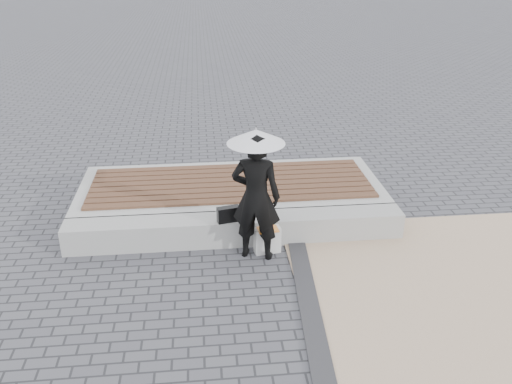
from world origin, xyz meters
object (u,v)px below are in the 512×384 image
Objects in this scene: woman at (256,197)px; parasol at (256,136)px; seating_ledge at (236,229)px; handbag at (228,214)px; canvas_tote at (267,240)px.

parasol reaches higher than woman.
parasol reaches higher than seating_ledge.
parasol is at bearing -74.42° from woman.
woman reaches higher than handbag.
handbag is (-0.11, -0.13, 0.32)m from seating_ledge.
seating_ledge is 5.09× the size of parasol.
woman is 5.66× the size of handbag.
woman reaches higher than seating_ledge.
canvas_tote is (0.17, 0.08, -0.73)m from woman.
handbag is at bearing 138.79° from parasol.
parasol is 1.37m from handbag.
seating_ledge reaches higher than canvas_tote.
seating_ledge is 2.71× the size of woman.
canvas_tote is at bearing -36.99° from handbag.
woman is at bearing -165.11° from canvas_tote.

